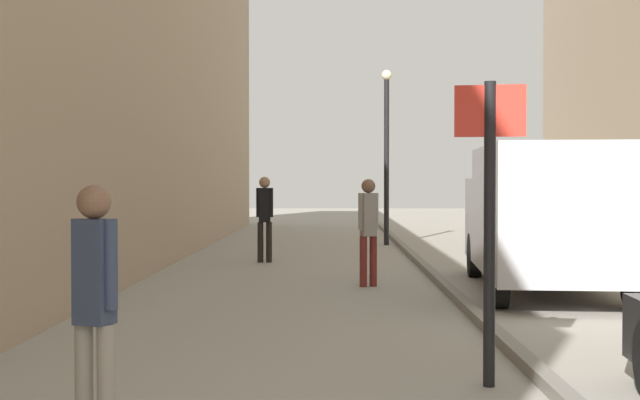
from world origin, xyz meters
TOP-DOWN VIEW (x-y plane):
  - ground_plane at (0.00, 12.00)m, footprint 80.00×80.00m
  - kerb_strip at (1.58, 12.00)m, footprint 0.16×40.00m
  - pedestrian_main_foreground at (-1.70, 15.75)m, footprint 0.37×0.24m
  - pedestrian_mid_block at (-1.81, 2.93)m, footprint 0.33×0.26m
  - pedestrian_far_crossing at (0.35, 11.57)m, footprint 0.34×0.27m
  - delivery_van at (3.11, 10.99)m, footprint 2.44×5.65m
  - street_sign_post at (1.10, 4.65)m, footprint 0.60×0.13m
  - lamp_post at (1.23, 20.73)m, footprint 0.28×0.28m

SIDE VIEW (x-z plane):
  - ground_plane at x=0.00m, z-range 0.00..0.00m
  - kerb_strip at x=1.58m, z-range 0.00..0.12m
  - pedestrian_mid_block at x=-1.81m, z-range 0.13..1.86m
  - pedestrian_far_crossing at x=0.35m, z-range 0.14..1.92m
  - pedestrian_main_foreground at x=-1.70m, z-range 0.14..1.98m
  - delivery_van at x=3.11m, z-range 0.09..2.37m
  - street_sign_post at x=1.10m, z-range 0.25..2.85m
  - lamp_post at x=1.23m, z-range 0.34..5.10m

